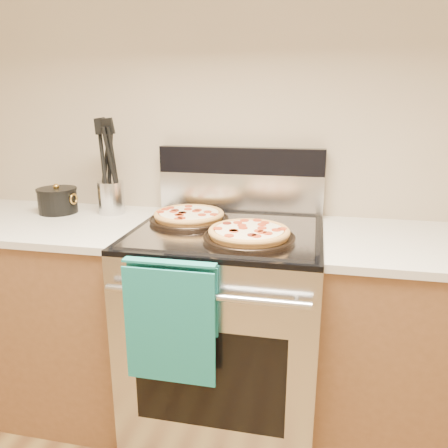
% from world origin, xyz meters
% --- Properties ---
extents(wall_back, '(4.00, 0.00, 4.00)m').
position_xyz_m(wall_back, '(0.00, 2.00, 1.35)').
color(wall_back, tan).
rests_on(wall_back, ground).
extents(range_body, '(0.76, 0.68, 0.90)m').
position_xyz_m(range_body, '(0.00, 1.65, 0.45)').
color(range_body, '#B7B7BC').
rests_on(range_body, ground).
extents(oven_window, '(0.56, 0.01, 0.40)m').
position_xyz_m(oven_window, '(0.00, 1.31, 0.45)').
color(oven_window, black).
rests_on(oven_window, range_body).
extents(cooktop, '(0.76, 0.68, 0.02)m').
position_xyz_m(cooktop, '(0.00, 1.65, 0.91)').
color(cooktop, black).
rests_on(cooktop, range_body).
extents(backsplash_lower, '(0.76, 0.06, 0.18)m').
position_xyz_m(backsplash_lower, '(0.00, 1.96, 1.01)').
color(backsplash_lower, silver).
rests_on(backsplash_lower, cooktop).
extents(backsplash_upper, '(0.76, 0.06, 0.12)m').
position_xyz_m(backsplash_upper, '(0.00, 1.96, 1.16)').
color(backsplash_upper, black).
rests_on(backsplash_upper, backsplash_lower).
extents(oven_handle, '(0.70, 0.03, 0.03)m').
position_xyz_m(oven_handle, '(0.00, 1.27, 0.80)').
color(oven_handle, silver).
rests_on(oven_handle, range_body).
extents(dish_towel, '(0.32, 0.05, 0.42)m').
position_xyz_m(dish_towel, '(-0.12, 1.27, 0.70)').
color(dish_towel, '#198080').
rests_on(dish_towel, oven_handle).
extents(foil_sheet, '(0.70, 0.55, 0.01)m').
position_xyz_m(foil_sheet, '(0.00, 1.62, 0.92)').
color(foil_sheet, gray).
rests_on(foil_sheet, cooktop).
extents(cabinet_left, '(1.00, 0.62, 0.88)m').
position_xyz_m(cabinet_left, '(-0.88, 1.68, 0.44)').
color(cabinet_left, brown).
rests_on(cabinet_left, ground).
extents(countertop_left, '(1.02, 0.64, 0.03)m').
position_xyz_m(countertop_left, '(-0.88, 1.68, 0.90)').
color(countertop_left, beige).
rests_on(countertop_left, cabinet_left).
extents(cabinet_right, '(1.00, 0.62, 0.88)m').
position_xyz_m(cabinet_right, '(0.88, 1.68, 0.44)').
color(cabinet_right, brown).
rests_on(cabinet_right, ground).
extents(pepperoni_pizza_back, '(0.39, 0.39, 0.04)m').
position_xyz_m(pepperoni_pizza_back, '(-0.18, 1.72, 0.95)').
color(pepperoni_pizza_back, '#BE833A').
rests_on(pepperoni_pizza_back, foil_sheet).
extents(pepperoni_pizza_front, '(0.43, 0.43, 0.05)m').
position_xyz_m(pepperoni_pizza_front, '(0.11, 1.52, 0.95)').
color(pepperoni_pizza_front, '#BE833A').
rests_on(pepperoni_pizza_front, foil_sheet).
extents(utensil_crock, '(0.16, 0.16, 0.15)m').
position_xyz_m(utensil_crock, '(-0.59, 1.84, 0.99)').
color(utensil_crock, silver).
rests_on(utensil_crock, countertop_left).
extents(saucepan, '(0.20, 0.20, 0.11)m').
position_xyz_m(saucepan, '(-0.85, 1.80, 0.96)').
color(saucepan, black).
rests_on(saucepan, countertop_left).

